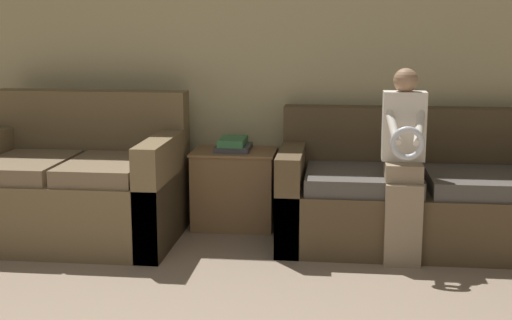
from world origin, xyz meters
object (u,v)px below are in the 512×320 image
Objects in this scene: couch_main at (420,197)px; side_shelf at (234,188)px; couch_side at (76,188)px; book_stack at (233,145)px; child_left_seated at (404,158)px.

couch_main is 1.33m from side_shelf.
couch_main is at bearing 3.93° from couch_side.
book_stack is (-1.31, 0.25, 0.29)m from couch_main.
couch_main is 2.35m from couch_side.
couch_main is at bearing 67.55° from child_left_seated.
child_left_seated reaches higher than book_stack.
side_shelf is at bearing 169.80° from couch_main.
child_left_seated is (-0.16, -0.38, 0.34)m from couch_main.
couch_side is at bearing -159.21° from side_shelf.
side_shelf is (1.04, 0.40, -0.06)m from couch_side.
couch_side is 1.14m from book_stack.
couch_side reaches higher than side_shelf.
child_left_seated is at bearing -112.45° from couch_main.
couch_main is at bearing -10.20° from side_shelf.
book_stack is at bearing 127.96° from side_shelf.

